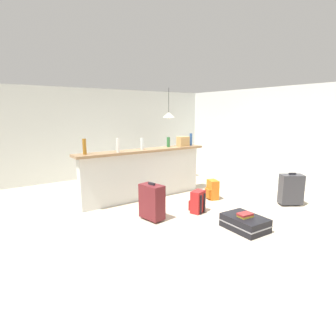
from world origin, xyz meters
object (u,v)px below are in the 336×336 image
bottle_white (118,145)px  dining_table (170,155)px  book_stack (245,215)px  pendant_lamp (169,115)px  suitcase_upright_maroon (152,201)px  bottle_clear (142,144)px  backpack_red (197,202)px  bottle_green (168,142)px  bottle_blue (191,139)px  bottle_amber (84,147)px  grocery_bag (183,141)px  suitcase_flat_black (245,223)px  suitcase_upright_charcoal (291,189)px  dining_chair_near_partition (181,162)px  backpack_orange (212,190)px

bottle_white → dining_table: (2.30, 1.47, -0.57)m
book_stack → pendant_lamp: bearing=73.2°
dining_table → suitcase_upright_maroon: (-2.17, -2.51, -0.32)m
bottle_clear → backpack_red: 1.72m
suitcase_upright_maroon → backpack_red: 0.92m
bottle_green → pendant_lamp: (0.92, 1.28, 0.59)m
bottle_green → backpack_red: bearing=-102.0°
bottle_white → bottle_blue: (1.91, 0.07, 0.00)m
bottle_amber → book_stack: 3.10m
suitcase_upright_maroon → grocery_bag: bearing=35.7°
suitcase_flat_black → dining_table: bearing=72.5°
bottle_clear → bottle_white: bearing=-169.6°
suitcase_upright_charcoal → bottle_amber: bearing=148.9°
bottle_blue → bottle_white: bearing=-177.8°
suitcase_upright_charcoal → bottle_clear: bearing=136.9°
bottle_green → pendant_lamp: 1.68m
grocery_bag → bottle_green: bearing=171.7°
pendant_lamp → bottle_clear: bearing=-141.0°
suitcase_upright_maroon → suitcase_upright_charcoal: 2.88m
dining_chair_near_partition → backpack_orange: (-0.44, -1.67, -0.31)m
bottle_white → dining_chair_near_partition: 2.54m
dining_table → book_stack: 3.95m
bottle_white → bottle_green: bottle_white is taller
dining_chair_near_partition → book_stack: size_ratio=3.86×
grocery_bag → dining_table: bearing=66.0°
book_stack → suitcase_flat_black: bearing=38.3°
bottle_green → grocery_bag: bottle_green is taller
suitcase_flat_black → suitcase_upright_maroon: (-1.00, 1.22, 0.22)m
bottle_blue → suitcase_upright_charcoal: (0.93, -2.06, -0.89)m
dining_table → pendant_lamp: size_ratio=1.31×
suitcase_flat_black → pendant_lamp: bearing=73.4°
bottle_clear → book_stack: bottle_clear is taller
bottle_white → bottle_green: 1.31m
dining_chair_near_partition → suitcase_upright_maroon: 2.89m
backpack_orange → bottle_blue: bearing=84.4°
bottle_amber → bottle_green: bearing=0.7°
bottle_white → backpack_orange: bearing=-23.2°
suitcase_upright_charcoal → bottle_green: bearing=126.0°
dining_chair_near_partition → backpack_red: (-1.25, -2.12, -0.31)m
bottle_blue → suitcase_upright_charcoal: bearing=-65.6°
suitcase_upright_maroon → backpack_orange: suitcase_upright_maroon is taller
bottle_clear → backpack_orange: size_ratio=0.57×
bottle_white → suitcase_upright_charcoal: bearing=-34.9°
book_stack → bottle_blue: bearing=71.1°
grocery_bag → dining_table: size_ratio=0.24×
dining_table → suitcase_flat_black: size_ratio=1.31×
bottle_amber → suitcase_flat_black: size_ratio=0.35×
bottle_clear → pendant_lamp: size_ratio=0.29×
dining_chair_near_partition → bottle_amber: bearing=-164.9°
suitcase_upright_charcoal → backpack_red: bearing=157.5°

